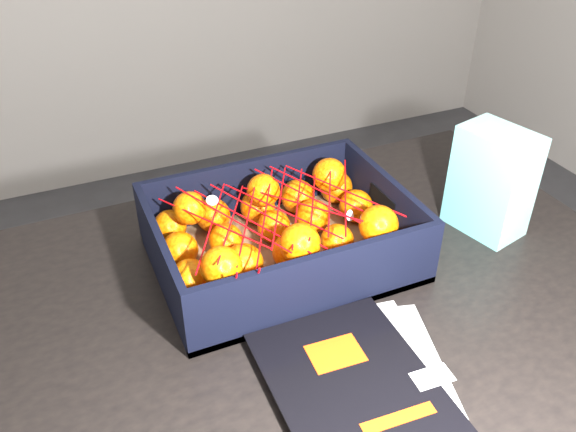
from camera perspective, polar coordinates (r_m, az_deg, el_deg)
name	(u,v)px	position (r m, az deg, el deg)	size (l,w,h in m)	color
table	(297,344)	(1.03, 0.84, -12.06)	(1.21, 0.81, 0.75)	black
magazine_stack	(363,384)	(0.84, 7.17, -15.62)	(0.28, 0.33, 0.02)	#B9BAB5
produce_crate	(281,243)	(1.02, -0.68, -2.58)	(0.42, 0.31, 0.12)	brown
clementine_heap	(282,234)	(1.01, -0.56, -1.76)	(0.40, 0.30, 0.11)	#F76305
mesh_net	(279,211)	(0.97, -0.85, 0.44)	(0.35, 0.28, 0.09)	red
retail_carton	(492,182)	(1.13, 18.84, 3.12)	(0.09, 0.13, 0.20)	white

